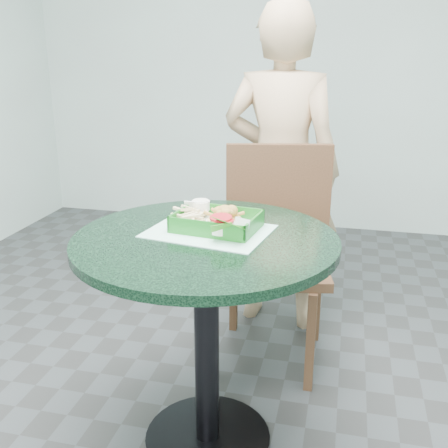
% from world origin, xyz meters
% --- Properties ---
extents(floor, '(4.00, 5.00, 0.02)m').
position_xyz_m(floor, '(0.00, 0.00, 0.00)').
color(floor, '#303335').
rests_on(floor, ground).
extents(wall_back, '(4.00, 0.04, 2.80)m').
position_xyz_m(wall_back, '(0.00, 2.50, 1.40)').
color(wall_back, silver).
rests_on(wall_back, ground).
extents(cafe_table, '(0.83, 0.83, 0.75)m').
position_xyz_m(cafe_table, '(0.00, 0.00, 0.58)').
color(cafe_table, black).
rests_on(cafe_table, floor).
extents(dining_chair, '(0.47, 0.47, 0.93)m').
position_xyz_m(dining_chair, '(0.12, 0.67, 0.53)').
color(dining_chair, black).
rests_on(dining_chair, floor).
extents(diner_person, '(0.61, 0.44, 1.58)m').
position_xyz_m(diner_person, '(0.11, 0.96, 0.79)').
color(diner_person, tan).
rests_on(diner_person, floor).
extents(placemat, '(0.41, 0.34, 0.00)m').
position_xyz_m(placemat, '(-0.00, 0.05, 0.75)').
color(placemat, '#A5E4CD').
rests_on(placemat, cafe_table).
extents(food_basket, '(0.26, 0.19, 0.05)m').
position_xyz_m(food_basket, '(0.02, 0.07, 0.77)').
color(food_basket, '#16681B').
rests_on(food_basket, placemat).
extents(crab_sandwich, '(0.11, 0.11, 0.07)m').
position_xyz_m(crab_sandwich, '(0.04, 0.08, 0.80)').
color(crab_sandwich, '#DAB672').
rests_on(crab_sandwich, food_basket).
extents(fries_pile, '(0.12, 0.13, 0.04)m').
position_xyz_m(fries_pile, '(-0.08, 0.08, 0.79)').
color(fries_pile, beige).
rests_on(fries_pile, food_basket).
extents(sauce_ramekin, '(0.06, 0.06, 0.04)m').
position_xyz_m(sauce_ramekin, '(-0.07, 0.15, 0.80)').
color(sauce_ramekin, white).
rests_on(sauce_ramekin, food_basket).
extents(garnish_cup, '(0.12, 0.12, 0.05)m').
position_xyz_m(garnish_cup, '(0.07, 0.01, 0.79)').
color(garnish_cup, white).
rests_on(garnish_cup, food_basket).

